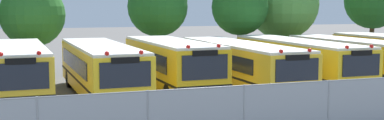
{
  "coord_description": "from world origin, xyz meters",
  "views": [
    {
      "loc": [
        -10.85,
        -24.08,
        4.32
      ],
      "look_at": [
        -2.49,
        0.0,
        1.6
      ],
      "focal_mm": 47.08,
      "sensor_mm": 36.0,
      "label": 1
    }
  ],
  "objects": [
    {
      "name": "tree_4",
      "position": [
        7.67,
        8.6,
        4.55
      ],
      "size": [
        5.19,
        5.19,
        7.09
      ],
      "color": "#4C3823",
      "rests_on": "ground_plane"
    },
    {
      "name": "school_bus_4",
      "position": [
        3.53,
        -0.19,
        1.38
      ],
      "size": [
        2.51,
        11.16,
        2.62
      ],
      "rotation": [
        0.0,
        0.0,
        3.13
      ],
      "color": "yellow",
      "rests_on": "ground_plane"
    },
    {
      "name": "tree_5",
      "position": [
        15.14,
        8.15,
        4.76
      ],
      "size": [
        4.35,
        4.35,
        6.95
      ],
      "color": "#4C3823",
      "rests_on": "ground_plane"
    },
    {
      "name": "school_bus_0",
      "position": [
        -10.9,
        0.15,
        1.41
      ],
      "size": [
        2.7,
        10.18,
        2.68
      ],
      "rotation": [
        0.0,
        0.0,
        3.16
      ],
      "color": "yellow",
      "rests_on": "ground_plane"
    },
    {
      "name": "chainlink_fence",
      "position": [
        0.43,
        -9.95,
        0.98
      ],
      "size": [
        27.97,
        0.07,
        1.88
      ],
      "color": "#9EA0A3",
      "rests_on": "ground_plane"
    },
    {
      "name": "tree_1",
      "position": [
        -9.9,
        8.6,
        3.75
      ],
      "size": [
        4.0,
        4.0,
        5.81
      ],
      "color": "#4C3823",
      "rests_on": "ground_plane"
    },
    {
      "name": "school_bus_5",
      "position": [
        7.2,
        -0.12,
        1.36
      ],
      "size": [
        2.63,
        10.47,
        2.59
      ],
      "rotation": [
        0.0,
        0.0,
        3.16
      ],
      "color": "yellow",
      "rests_on": "ground_plane"
    },
    {
      "name": "school_bus_1",
      "position": [
        -7.17,
        -0.14,
        1.39
      ],
      "size": [
        2.72,
        10.8,
        2.65
      ],
      "rotation": [
        0.0,
        0.0,
        3.17
      ],
      "color": "yellow",
      "rests_on": "ground_plane"
    },
    {
      "name": "school_bus_2",
      "position": [
        -3.68,
        -0.25,
        1.45
      ],
      "size": [
        2.73,
        9.31,
        2.76
      ],
      "rotation": [
        0.0,
        0.0,
        3.17
      ],
      "color": "yellow",
      "rests_on": "ground_plane"
    },
    {
      "name": "tree_2",
      "position": [
        -1.89,
        8.26,
        4.4
      ],
      "size": [
        4.0,
        4.0,
        6.31
      ],
      "color": "#4C3823",
      "rests_on": "ground_plane"
    },
    {
      "name": "ground_plane",
      "position": [
        0.0,
        0.0,
        0.0
      ],
      "size": [
        160.0,
        160.0,
        0.0
      ],
      "primitive_type": "plane",
      "color": "#514F4C"
    },
    {
      "name": "tree_3",
      "position": [
        3.44,
        7.41,
        4.28
      ],
      "size": [
        3.87,
        3.87,
        6.22
      ],
      "color": "#4C3823",
      "rests_on": "ground_plane"
    },
    {
      "name": "school_bus_3",
      "position": [
        0.05,
        -0.25,
        1.35
      ],
      "size": [
        2.67,
        11.51,
        2.56
      ],
      "rotation": [
        0.0,
        0.0,
        3.15
      ],
      "color": "yellow",
      "rests_on": "ground_plane"
    }
  ]
}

